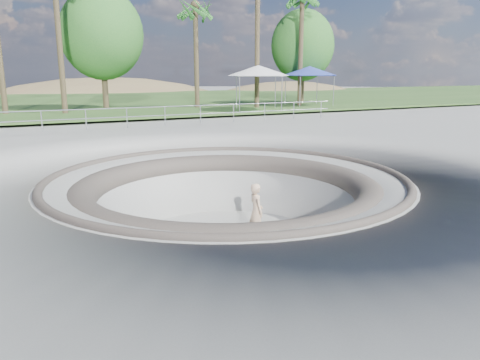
% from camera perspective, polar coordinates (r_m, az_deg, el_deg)
% --- Properties ---
extents(ground, '(180.00, 180.00, 0.00)m').
position_cam_1_polar(ground, '(13.35, -1.64, 0.28)').
color(ground, '#9A9995').
rests_on(ground, ground).
extents(skate_bowl, '(14.00, 14.00, 4.10)m').
position_cam_1_polar(skate_bowl, '(13.87, -1.59, -7.11)').
color(skate_bowl, '#9A9995').
rests_on(skate_bowl, ground).
extents(grass_strip, '(180.00, 36.00, 0.12)m').
position_cam_1_polar(grass_strip, '(46.22, -19.89, 8.92)').
color(grass_strip, '#2D4F1F').
rests_on(grass_strip, ground).
extents(distant_hills, '(103.20, 45.00, 28.60)m').
position_cam_1_polar(distant_hills, '(70.32, -18.70, 4.23)').
color(distant_hills, brown).
rests_on(distant_hills, ground).
extents(safety_railing, '(25.00, 0.06, 1.03)m').
position_cam_1_polar(safety_railing, '(24.54, -13.62, 7.42)').
color(safety_railing, gray).
rests_on(safety_railing, ground).
extents(skateboard, '(0.89, 0.40, 0.09)m').
position_cam_1_polar(skateboard, '(13.84, 1.97, -7.15)').
color(skateboard, '#955A3B').
rests_on(skateboard, ground).
extents(skater, '(0.45, 0.63, 1.65)m').
position_cam_1_polar(skater, '(13.57, 2.00, -3.81)').
color(skater, beige).
rests_on(skater, skateboard).
extents(canopy_white, '(5.74, 5.74, 3.13)m').
position_cam_1_polar(canopy_white, '(33.99, 2.26, 13.17)').
color(canopy_white, gray).
rests_on(canopy_white, ground).
extents(canopy_blue, '(6.09, 6.09, 3.11)m').
position_cam_1_polar(canopy_blue, '(38.99, 8.48, 13.02)').
color(canopy_blue, gray).
rests_on(canopy_blue, ground).
extents(palm_d, '(2.60, 2.60, 8.34)m').
position_cam_1_polar(palm_d, '(36.75, -5.47, 19.76)').
color(palm_d, brown).
rests_on(palm_d, ground).
extents(palm_f, '(2.60, 2.60, 9.52)m').
position_cam_1_polar(palm_f, '(39.21, 7.60, 20.90)').
color(palm_f, brown).
rests_on(palm_f, ground).
extents(bushy_tree_mid, '(6.10, 5.54, 8.80)m').
position_cam_1_polar(bushy_tree_mid, '(37.46, -16.51, 16.65)').
color(bushy_tree_mid, brown).
rests_on(bushy_tree_mid, ground).
extents(bushy_tree_right, '(5.57, 5.06, 8.04)m').
position_cam_1_polar(bushy_tree_right, '(42.30, 7.66, 15.94)').
color(bushy_tree_right, brown).
rests_on(bushy_tree_right, ground).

